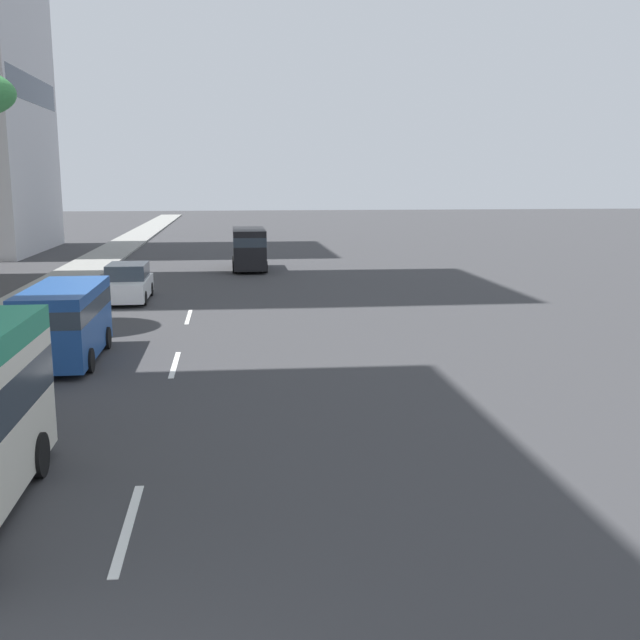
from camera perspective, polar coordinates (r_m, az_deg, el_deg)
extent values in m
plane|color=#38383A|center=(37.42, -9.51, 2.22)|extent=(198.00, 198.00, 0.00)
cube|color=gray|center=(38.42, -20.28, 2.03)|extent=(162.00, 3.13, 0.15)
cube|color=silver|center=(12.63, -14.57, -15.14)|extent=(3.20, 0.16, 0.01)
cube|color=silver|center=(22.63, -11.11, -3.38)|extent=(3.20, 0.16, 0.01)
cube|color=silver|center=(30.34, -10.08, 0.24)|extent=(3.20, 0.16, 0.01)
cylinder|color=black|center=(14.92, -20.91, -9.69)|extent=(0.84, 0.26, 0.84)
cube|color=black|center=(45.64, -5.49, 5.55)|extent=(5.03, 1.92, 2.32)
cube|color=#2D3842|center=(45.60, -5.50, 6.19)|extent=(5.04, 1.92, 0.56)
cylinder|color=black|center=(47.23, -6.62, 4.48)|extent=(0.72, 0.24, 0.72)
cylinder|color=black|center=(47.28, -4.41, 4.53)|extent=(0.72, 0.24, 0.72)
cylinder|color=black|center=(44.23, -6.59, 4.06)|extent=(0.72, 0.24, 0.72)
cylinder|color=black|center=(44.28, -4.23, 4.11)|extent=(0.72, 0.24, 0.72)
cube|color=white|center=(34.93, -14.57, 2.40)|extent=(4.49, 1.87, 0.83)
cube|color=#38424C|center=(35.05, -14.59, 3.67)|extent=(2.47, 1.72, 0.68)
cylinder|color=black|center=(33.49, -13.40, 1.64)|extent=(0.64, 0.22, 0.64)
cylinder|color=black|center=(33.73, -16.30, 1.56)|extent=(0.64, 0.22, 0.64)
cylinder|color=black|center=(36.23, -12.92, 2.33)|extent=(0.64, 0.22, 0.64)
cylinder|color=black|center=(36.45, -15.61, 2.25)|extent=(0.64, 0.22, 0.64)
cube|color=#1E478C|center=(23.72, -19.05, -0.07)|extent=(5.19, 1.96, 2.09)
cube|color=#2D3842|center=(23.65, -19.12, 1.03)|extent=(5.20, 1.96, 0.50)
cylinder|color=black|center=(22.22, -17.39, -2.99)|extent=(0.72, 0.24, 0.72)
cylinder|color=black|center=(22.64, -22.02, -3.04)|extent=(0.72, 0.24, 0.72)
cylinder|color=black|center=(25.22, -16.14, -1.33)|extent=(0.72, 0.24, 0.72)
cylinder|color=black|center=(25.58, -20.26, -1.40)|extent=(0.72, 0.24, 0.72)
cube|color=#2D3847|center=(61.62, -21.27, 16.20)|extent=(13.84, 0.08, 2.01)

